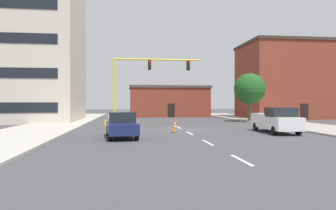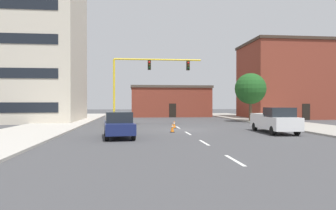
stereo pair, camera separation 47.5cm
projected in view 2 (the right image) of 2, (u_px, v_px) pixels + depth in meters
The scene contains 16 objects.
ground_plane at pixel (182, 130), 26.40m from camera, with size 160.00×160.00×0.00m, color #424244.
sidewalk_left at pixel (59, 124), 33.03m from camera, with size 6.00×56.00×0.14m, color #B2ADA3.
sidewalk_right at pixel (275, 122), 35.68m from camera, with size 6.00×56.00×0.14m, color #9E998E.
lane_stripe_seg_0 at pixel (235, 160), 12.48m from camera, with size 0.16×2.40×0.01m, color silver.
lane_stripe_seg_1 at pixel (204, 143), 17.95m from camera, with size 0.16×2.40×0.01m, color silver.
lane_stripe_seg_2 at pixel (188, 133), 23.42m from camera, with size 0.16×2.40×0.01m, color silver.
lane_stripe_seg_3 at pixel (178, 127), 28.89m from camera, with size 0.16×2.40×0.01m, color silver.
building_tall_left at pixel (22, 32), 37.70m from camera, with size 14.41×11.85×22.20m.
building_brick_center at pixel (170, 101), 52.73m from camera, with size 13.23×8.94×5.12m.
building_row_right at pixel (288, 81), 45.96m from camera, with size 13.04×10.08×11.29m.
traffic_signal_gantry at pixel (127, 103), 30.95m from camera, with size 9.79×1.20×6.83m.
tree_right_mid at pixel (250, 89), 36.99m from camera, with size 3.76×3.76×5.92m.
pickup_truck_white at pixel (275, 120), 23.68m from camera, with size 2.22×5.48×1.99m.
sedan_navy_near_left at pixel (119, 124), 20.48m from camera, with size 2.33×4.68×1.74m.
traffic_cone_roadside_a at pixel (174, 124), 28.12m from camera, with size 0.36×0.36×0.70m.
traffic_cone_roadside_b at pixel (172, 128), 24.21m from camera, with size 0.36×0.36×0.73m.
Camera 2 is at (-4.06, -26.10, 2.37)m, focal length 32.71 mm.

